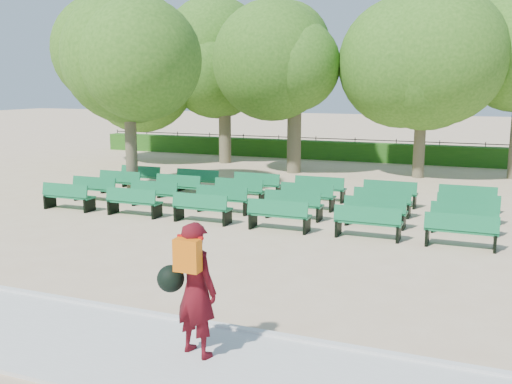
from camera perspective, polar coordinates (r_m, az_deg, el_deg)
ground at (r=15.61m, az=-5.07°, el=-2.87°), size 120.00×120.00×0.00m
curb at (r=10.64m, az=-20.65°, el=-9.74°), size 30.00×0.12×0.10m
hedge at (r=28.56m, az=7.71°, el=4.13°), size 26.00×0.70×0.90m
fence at (r=28.99m, az=7.88°, el=3.32°), size 26.00×0.10×1.02m
tree_line at (r=24.78m, az=5.41°, el=2.15°), size 21.80×6.80×7.04m
bench_array at (r=16.75m, az=1.13°, el=-1.61°), size 1.63×0.63×1.01m
tree_among at (r=19.52m, az=-12.65°, el=11.23°), size 4.38×4.38×5.91m
person at (r=7.67m, az=-6.27°, el=-9.43°), size 0.91×0.61×1.83m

